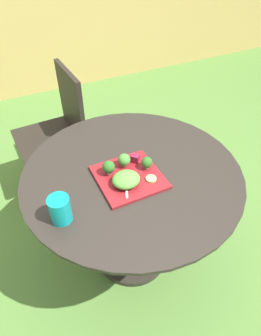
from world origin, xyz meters
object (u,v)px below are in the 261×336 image
at_px(patio_chair, 59,125).
at_px(drinking_glass, 60,210).
at_px(fork, 126,183).
at_px(salad_plate, 129,177).

bearing_deg(patio_chair, drinking_glass, -102.94).
height_order(drinking_glass, fork, drinking_glass).
xyz_separation_m(drinking_glass, fork, (0.31, 0.06, -0.04)).
bearing_deg(fork, patio_chair, 95.32).
bearing_deg(fork, drinking_glass, -169.34).
height_order(patio_chair, drinking_glass, patio_chair).
distance_m(salad_plate, fork, 0.05).
bearing_deg(salad_plate, patio_chair, 97.54).
relative_size(salad_plate, fork, 1.96).
xyz_separation_m(salad_plate, drinking_glass, (-0.34, -0.10, 0.04)).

